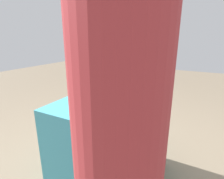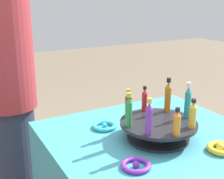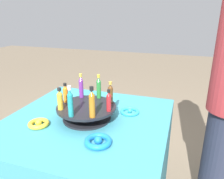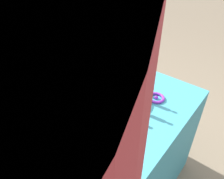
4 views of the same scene
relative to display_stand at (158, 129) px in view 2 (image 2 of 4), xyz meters
name	(u,v)px [view 2 (image 2 of 4)]	position (x,y,z in m)	size (l,w,h in m)	color
display_stand	(158,129)	(0.00, 0.00, 0.00)	(0.30, 0.30, 0.07)	black
bottle_purple	(149,118)	(-0.10, -0.08, 0.09)	(0.02, 0.02, 0.13)	#702D93
bottle_orange	(177,123)	(-0.02, -0.12, 0.08)	(0.03, 0.03, 0.10)	orange
bottle_gold	(193,114)	(0.08, -0.10, 0.08)	(0.03, 0.03, 0.11)	gold
bottle_teal	(188,102)	(0.12, -0.02, 0.10)	(0.02, 0.02, 0.14)	teal
bottle_amber	(168,96)	(0.10, 0.08, 0.10)	(0.03, 0.03, 0.14)	#AD6B19
bottle_red	(144,100)	(0.02, 0.12, 0.08)	(0.02, 0.02, 0.11)	#B21E23
bottle_brown	(128,104)	(-0.08, 0.10, 0.08)	(0.03, 0.03, 0.11)	brown
bottle_green	(129,111)	(-0.12, 0.02, 0.09)	(0.02, 0.02, 0.13)	#288438
ribbon_bow_teal	(104,126)	(-0.14, 0.19, -0.03)	(0.10, 0.10, 0.02)	#2DB7CC
ribbon_bow_purple	(136,165)	(-0.19, -0.14, -0.03)	(0.10, 0.10, 0.02)	purple
ribbon_bow_gold	(221,148)	(0.14, -0.19, -0.03)	(0.10, 0.10, 0.03)	gold
ribbon_bow_blue	(174,115)	(0.19, 0.14, -0.03)	(0.11, 0.11, 0.03)	blue
person_figure	(8,81)	(-0.42, 0.73, 0.07)	(0.28, 0.28, 1.65)	#282D42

